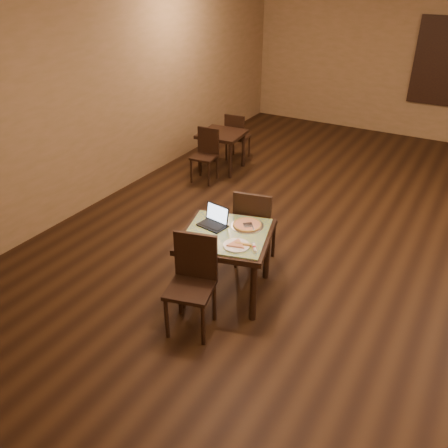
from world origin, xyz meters
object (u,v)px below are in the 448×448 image
Objects in this scene: other_table_b at (222,139)px; tiled_table at (226,241)px; chair_main_far at (254,225)px; chair_main_near at (193,277)px; other_table_b_chair_far at (236,135)px; pizza_pan at (247,226)px; other_table_b_chair_near at (206,152)px; laptop at (215,220)px.

tiled_table is at bearing -64.20° from other_table_b.
other_table_b is at bearing -64.37° from chair_main_far.
chair_main_near reaches higher than other_table_b_chair_far.
pizza_pan is (0.14, 0.86, 0.20)m from chair_main_near.
chair_main_near is 1.15× the size of other_table_b_chair_near.
chair_main_far is 1.16× the size of other_table_b_chair_far.
chair_main_far is 0.61m from laptop.
other_table_b is (-1.96, 2.81, -0.21)m from pizza_pan.
laptop reaches higher than other_table_b_chair_near.
other_table_b_chair_far is (0.01, 0.51, -0.07)m from other_table_b.
laptop is (-0.20, 0.10, 0.16)m from tiled_table.
other_table_b_chair_near is (-1.83, 3.16, -0.07)m from chair_main_near.
other_table_b_chair_far is at bearing -69.55° from chair_main_far.
other_table_b_chair_near is (-1.65, 2.44, -0.32)m from laptop.
laptop is 0.35m from pizza_pan.
tiled_table is 0.62m from chair_main_far.
other_table_b is 0.51m from other_table_b_chair_near.
chair_main_far is at bearing -57.97° from other_table_b.
laptop is 0.92× the size of pizza_pan.
chair_main_near is at bearing -99.43° from pizza_pan.
other_table_b_chair_far reaches higher than tiled_table.
laptop is 2.97m from other_table_b_chair_near.
chair_main_far is 1.29× the size of other_table_b.
chair_main_far reaches higher than laptop.
chair_main_near is 1.23m from chair_main_far.
chair_main_far is 2.83× the size of pizza_pan.
pizza_pan is (0.10, -0.37, 0.20)m from chair_main_far.
tiled_table is at bearing -116.57° from pizza_pan.
laptop is 0.38× the size of other_table_b_chair_far.
other_table_b_chair_far is at bearing 98.94° from chair_main_near.
chair_main_near is 0.78m from laptop.
other_table_b is 0.90× the size of other_table_b_chair_far.
other_table_b_chair_far is at bearing 124.64° from laptop.
other_table_b_chair_near is at bearing 83.84° from other_table_b_chair_far.
other_table_b_chair_near is (-0.01, -0.51, -0.07)m from other_table_b.
other_table_b_chair_far reaches higher than pizza_pan.
chair_main_far is 1.16× the size of other_table_b_chair_near.
other_table_b_chair_near is at bearing 130.57° from pizza_pan.
chair_main_near is at bearing -66.64° from laptop.
tiled_table is at bearing -16.68° from laptop.
other_table_b_chair_far is at bearing 83.84° from other_table_b.
tiled_table is 3.45× the size of laptop.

